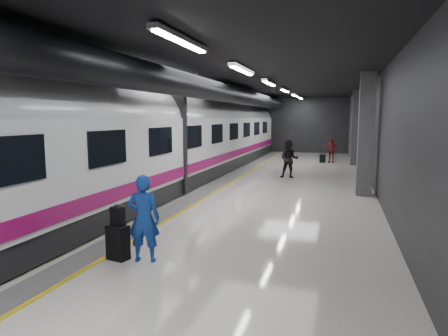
% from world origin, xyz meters
% --- Properties ---
extents(ground, '(40.00, 40.00, 0.00)m').
position_xyz_m(ground, '(0.00, 0.00, 0.00)').
color(ground, white).
rests_on(ground, ground).
extents(platform_hall, '(10.02, 40.02, 4.51)m').
position_xyz_m(platform_hall, '(-0.29, 0.96, 3.54)').
color(platform_hall, black).
rests_on(platform_hall, ground).
extents(train, '(3.05, 38.00, 4.05)m').
position_xyz_m(train, '(-3.25, -0.00, 2.07)').
color(train, black).
rests_on(train, ground).
extents(traveler_main, '(0.72, 0.55, 1.77)m').
position_xyz_m(traveler_main, '(-0.06, -6.51, 0.88)').
color(traveler_main, blue).
rests_on(traveler_main, ground).
extents(suitcase_main, '(0.48, 0.37, 0.70)m').
position_xyz_m(suitcase_main, '(-0.63, -6.58, 0.35)').
color(suitcase_main, black).
rests_on(suitcase_main, ground).
extents(shoulder_bag, '(0.31, 0.20, 0.38)m').
position_xyz_m(shoulder_bag, '(-0.64, -6.55, 0.89)').
color(shoulder_bag, black).
rests_on(shoulder_bag, suitcase_main).
extents(traveler_far_a, '(0.91, 0.72, 1.81)m').
position_xyz_m(traveler_far_a, '(1.34, 5.50, 0.91)').
color(traveler_far_a, black).
rests_on(traveler_far_a, ground).
extents(traveler_far_b, '(0.98, 0.58, 1.57)m').
position_xyz_m(traveler_far_b, '(3.12, 12.87, 0.79)').
color(traveler_far_b, maroon).
rests_on(traveler_far_b, ground).
extents(suitcase_far, '(0.40, 0.30, 0.53)m').
position_xyz_m(suitcase_far, '(2.60, 12.70, 0.26)').
color(suitcase_far, black).
rests_on(suitcase_far, ground).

